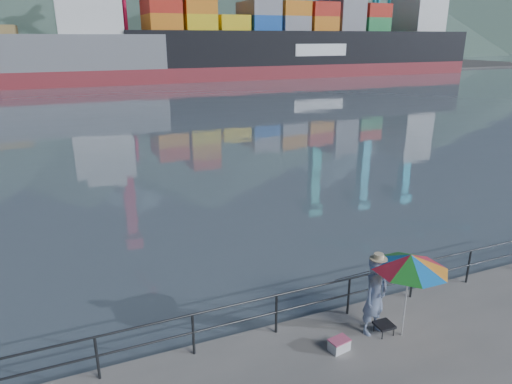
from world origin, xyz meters
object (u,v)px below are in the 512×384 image
fisherman (375,296)px  cooler_bag (339,345)px  container_ship (314,42)px  beach_umbrella (410,262)px

fisherman → cooler_bag: fisherman is taller
container_ship → beach_umbrella: bearing=-118.0°
fisherman → cooler_bag: (-1.10, -0.29, -0.82)m
container_ship → cooler_bag: bearing=-119.1°
fisherman → cooler_bag: bearing=179.2°
fisherman → container_ship: size_ratio=0.03×
beach_umbrella → container_ship: bearing=62.0°
beach_umbrella → cooler_bag: beach_umbrella is taller
fisherman → container_ship: container_ship is taller
container_ship → fisherman: bearing=-118.5°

